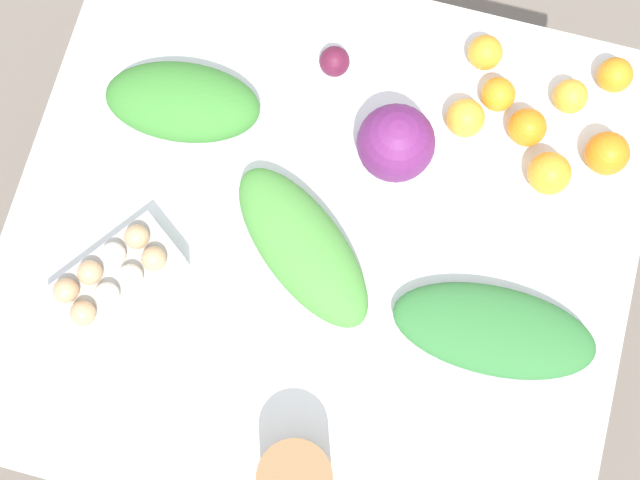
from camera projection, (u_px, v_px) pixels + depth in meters
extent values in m
plane|color=#70665B|center=(320.00, 306.00, 2.36)|extent=(8.00, 8.00, 0.00)
cube|color=silver|center=(320.00, 244.00, 1.65)|extent=(1.14, 1.06, 0.03)
cylinder|color=tan|center=(582.00, 146.00, 2.09)|extent=(0.06, 0.06, 0.72)
cylinder|color=tan|center=(165.00, 44.00, 2.15)|extent=(0.06, 0.06, 0.72)
cylinder|color=tan|center=(39.00, 426.00, 1.94)|extent=(0.06, 0.06, 0.72)
sphere|color=#6B2366|center=(396.00, 143.00, 1.60)|extent=(0.14, 0.14, 0.14)
cube|color=#A8A8A3|center=(116.00, 279.00, 1.59)|extent=(0.23, 0.26, 0.06)
sphere|color=tan|center=(83.00, 313.00, 1.53)|extent=(0.04, 0.04, 0.04)
sphere|color=white|center=(107.00, 295.00, 1.54)|extent=(0.04, 0.04, 0.04)
sphere|color=white|center=(130.00, 276.00, 1.55)|extent=(0.04, 0.04, 0.04)
sphere|color=tan|center=(154.00, 258.00, 1.55)|extent=(0.04, 0.04, 0.04)
sphere|color=tan|center=(66.00, 290.00, 1.54)|extent=(0.04, 0.04, 0.04)
sphere|color=tan|center=(90.00, 272.00, 1.55)|extent=(0.04, 0.04, 0.04)
sphere|color=white|center=(113.00, 254.00, 1.56)|extent=(0.04, 0.04, 0.04)
sphere|color=tan|center=(137.00, 237.00, 1.56)|extent=(0.04, 0.04, 0.04)
cylinder|color=olive|center=(296.00, 476.00, 1.47)|extent=(0.12, 0.12, 0.14)
ellipsoid|color=#337538|center=(494.00, 331.00, 1.57)|extent=(0.37, 0.18, 0.06)
ellipsoid|color=#3D8433|center=(183.00, 102.00, 1.65)|extent=(0.31, 0.19, 0.09)
ellipsoid|color=#4C933D|center=(303.00, 246.00, 1.59)|extent=(0.36, 0.33, 0.09)
sphere|color=#5B1933|center=(334.00, 61.00, 1.68)|extent=(0.06, 0.06, 0.06)
sphere|color=orange|center=(549.00, 173.00, 1.62)|extent=(0.08, 0.08, 0.08)
sphere|color=#F9A833|center=(570.00, 96.00, 1.66)|extent=(0.07, 0.07, 0.07)
sphere|color=orange|center=(498.00, 94.00, 1.67)|extent=(0.06, 0.06, 0.06)
sphere|color=orange|center=(527.00, 127.00, 1.65)|extent=(0.07, 0.07, 0.07)
sphere|color=orange|center=(607.00, 153.00, 1.63)|extent=(0.08, 0.08, 0.08)
sphere|color=orange|center=(615.00, 75.00, 1.67)|extent=(0.07, 0.07, 0.07)
sphere|color=orange|center=(485.00, 53.00, 1.68)|extent=(0.07, 0.07, 0.07)
sphere|color=#F9A833|center=(465.00, 118.00, 1.65)|extent=(0.07, 0.07, 0.07)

